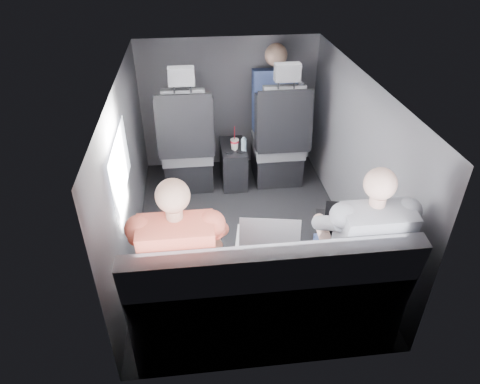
{
  "coord_description": "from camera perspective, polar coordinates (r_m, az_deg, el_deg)",
  "views": [
    {
      "loc": [
        -0.37,
        -2.88,
        2.33
      ],
      "look_at": [
        -0.04,
        -0.05,
        0.47
      ],
      "focal_mm": 32.0,
      "sensor_mm": 36.0,
      "label": 1
    }
  ],
  "objects": [
    {
      "name": "panel_left",
      "position": [
        3.36,
        -14.85,
        2.5
      ],
      "size": [
        0.02,
        2.6,
        1.35
      ],
      "primitive_type": "cube",
      "color": "#56565B",
      "rests_on": "floor"
    },
    {
      "name": "front_seat_right",
      "position": [
        4.26,
        5.19,
        6.18
      ],
      "size": [
        0.52,
        0.58,
        1.26
      ],
      "color": "black",
      "rests_on": "floor"
    },
    {
      "name": "side_window",
      "position": [
        2.99,
        -15.66,
        3.32
      ],
      "size": [
        0.02,
        0.75,
        0.42
      ],
      "primitive_type": "cube",
      "color": "white",
      "rests_on": "panel_left"
    },
    {
      "name": "seatbelt",
      "position": [
        3.95,
        5.96,
        10.23
      ],
      "size": [
        0.35,
        0.11,
        0.59
      ],
      "primitive_type": "cube",
      "rotation": [
        -0.14,
        0.49,
        0.0
      ],
      "color": "black",
      "rests_on": "front_seat_right"
    },
    {
      "name": "ceiling",
      "position": [
        3.06,
        0.66,
        14.55
      ],
      "size": [
        2.6,
        2.6,
        0.0
      ],
      "primitive_type": "plane",
      "rotation": [
        3.14,
        0.0,
        0.0
      ],
      "color": "#B2B2AD",
      "rests_on": "panel_back"
    },
    {
      "name": "laptop_white",
      "position": [
        2.69,
        -7.96,
        -6.15
      ],
      "size": [
        0.37,
        0.36,
        0.26
      ],
      "color": "white",
      "rests_on": "passenger_rear_left"
    },
    {
      "name": "front_seat_left",
      "position": [
        4.19,
        -7.03,
        5.51
      ],
      "size": [
        0.52,
        0.58,
        1.26
      ],
      "color": "black",
      "rests_on": "floor"
    },
    {
      "name": "soda_cup",
      "position": [
        4.14,
        -0.73,
        6.42
      ],
      "size": [
        0.08,
        0.08,
        0.24
      ],
      "color": "white",
      "rests_on": "center_console"
    },
    {
      "name": "laptop_silver",
      "position": [
        2.67,
        3.53,
        -6.16
      ],
      "size": [
        0.4,
        0.38,
        0.26
      ],
      "color": "silver",
      "rests_on": "rear_bench"
    },
    {
      "name": "panel_back",
      "position": [
        2.31,
        4.69,
        -12.55
      ],
      "size": [
        1.8,
        0.02,
        1.35
      ],
      "primitive_type": "cube",
      "color": "#56565B",
      "rests_on": "floor"
    },
    {
      "name": "floor",
      "position": [
        3.72,
        0.53,
        -5.57
      ],
      "size": [
        2.6,
        2.6,
        0.0
      ],
      "primitive_type": "plane",
      "color": "black",
      "rests_on": "ground"
    },
    {
      "name": "water_bottle",
      "position": [
        4.12,
        0.5,
        6.32
      ],
      "size": [
        0.05,
        0.05,
        0.14
      ],
      "color": "#A6CDE1",
      "rests_on": "center_console"
    },
    {
      "name": "rear_bench",
      "position": [
        2.74,
        3.4,
        -14.38
      ],
      "size": [
        1.6,
        0.57,
        0.92
      ],
      "color": "slate",
      "rests_on": "floor"
    },
    {
      "name": "panel_front",
      "position": [
        4.51,
        -1.51,
        11.66
      ],
      "size": [
        1.8,
        0.02,
        1.35
      ],
      "primitive_type": "cube",
      "color": "#56565B",
      "rests_on": "floor"
    },
    {
      "name": "laptop_black",
      "position": [
        2.88,
        14.04,
        -3.95
      ],
      "size": [
        0.42,
        0.41,
        0.26
      ],
      "color": "black",
      "rests_on": "passenger_rear_right"
    },
    {
      "name": "center_console",
      "position": [
        4.33,
        -0.9,
        3.77
      ],
      "size": [
        0.24,
        0.48,
        0.41
      ],
      "color": "black",
      "rests_on": "floor"
    },
    {
      "name": "passenger_rear_left",
      "position": [
        2.56,
        -7.95,
        -8.77
      ],
      "size": [
        0.51,
        0.63,
        1.23
      ],
      "color": "#313136",
      "rests_on": "rear_bench"
    },
    {
      "name": "panel_right",
      "position": [
        3.55,
        15.19,
        4.21
      ],
      "size": [
        0.02,
        2.6,
        1.35
      ],
      "primitive_type": "cube",
      "color": "#56565B",
      "rests_on": "floor"
    },
    {
      "name": "passenger_rear_right",
      "position": [
        2.73,
        15.57,
        -6.82
      ],
      "size": [
        0.5,
        0.62,
        1.22
      ],
      "color": "navy",
      "rests_on": "rear_bench"
    },
    {
      "name": "passenger_front_right",
      "position": [
        4.35,
        4.55,
        11.95
      ],
      "size": [
        0.43,
        0.43,
        0.9
      ],
      "color": "navy",
      "rests_on": "front_seat_right"
    }
  ]
}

